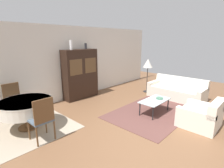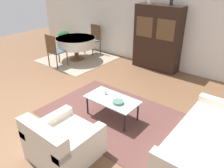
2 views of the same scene
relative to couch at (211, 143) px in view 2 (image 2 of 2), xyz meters
name	(u,v)px [view 2 (image 2 of 2)]	position (x,y,z in m)	size (l,w,h in m)	color
ground_plane	(57,108)	(-3.00, -0.59, -0.28)	(14.00, 14.00, 0.00)	brown
wall_back	(147,20)	(-3.00, 3.04, 1.07)	(10.00, 0.06, 2.70)	silver
area_rug	(115,116)	(-1.82, -0.03, -0.28)	(2.91, 1.95, 0.01)	brown
dining_rug	(77,59)	(-4.92, 1.83, -0.28)	(2.09, 2.10, 0.01)	gray
couch	(211,143)	(0.00, 0.00, 0.00)	(0.94, 2.03, 0.79)	silver
armchair	(62,143)	(-1.78, -1.42, 0.00)	(0.93, 0.92, 0.76)	silver
coffee_table	(112,101)	(-1.86, -0.10, 0.10)	(1.06, 0.56, 0.42)	black
display_cabinet	(157,38)	(-2.46, 2.77, 0.65)	(1.38, 0.44, 1.86)	black
dining_table	(76,42)	(-4.91, 1.80, 0.32)	(1.29, 1.29, 0.74)	brown
dining_chair_near	(54,49)	(-4.91, 0.92, 0.30)	(0.44, 0.44, 1.01)	brown
dining_chair_far	(94,38)	(-4.91, 2.67, 0.30)	(0.44, 0.44, 1.01)	brown
cup	(105,92)	(-2.09, -0.03, 0.19)	(0.07, 0.07, 0.10)	white
bowl	(118,102)	(-1.67, -0.15, 0.17)	(0.21, 0.21, 0.05)	#4C7A60
vase_short	(171,1)	(-2.16, 2.78, 1.69)	(0.09, 0.09, 0.22)	#232328
potted_plant	(64,38)	(-6.33, 2.47, 0.10)	(0.52, 0.52, 0.67)	#93664C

